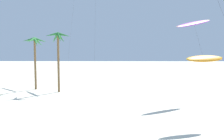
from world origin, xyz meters
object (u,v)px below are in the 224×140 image
object	(u,v)px
palm_tree_2	(35,47)
flying_kite_2	(205,59)
palm_tree_3	(58,45)
flying_kite_4	(194,23)

from	to	relation	value
palm_tree_2	flying_kite_2	size ratio (longest dim) A/B	1.35
palm_tree_3	flying_kite_2	distance (m)	27.37
flying_kite_2	palm_tree_2	bearing A→B (deg)	138.69
palm_tree_3	palm_tree_2	bearing A→B (deg)	150.16
palm_tree_2	palm_tree_3	world-z (taller)	palm_tree_3
palm_tree_2	flying_kite_2	world-z (taller)	palm_tree_2
palm_tree_2	flying_kite_4	xyz separation A→B (m)	(27.39, -9.57, 3.49)
palm_tree_2	flying_kite_2	bearing A→B (deg)	-41.31
flying_kite_4	palm_tree_3	bearing A→B (deg)	163.49
palm_tree_3	flying_kite_2	xyz separation A→B (m)	(19.71, -18.92, -1.58)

